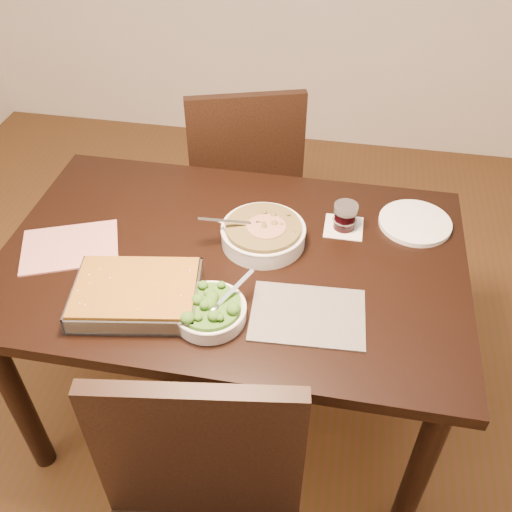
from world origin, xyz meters
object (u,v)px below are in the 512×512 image
stew_bowl (263,233)px  baking_dish (136,294)px  chair_far (244,175)px  table (233,278)px  wine_tumbler (345,216)px  broccoli_bowl (210,311)px  dinner_plate (415,223)px

stew_bowl → baking_dish: (-0.30, -0.31, -0.01)m
stew_bowl → chair_far: size_ratio=0.29×
table → stew_bowl: (0.08, 0.08, 0.13)m
baking_dish → wine_tumbler: wine_tumbler is taller
table → baking_dish: baking_dish is taller
chair_far → broccoli_bowl: bearing=78.6°
table → broccoli_bowl: bearing=-90.8°
broccoli_bowl → dinner_plate: 0.75m
dinner_plate → chair_far: 0.85m
table → wine_tumbler: (0.32, 0.19, 0.14)m
table → broccoli_bowl: size_ratio=6.74×
table → dinner_plate: dinner_plate is taller
broccoli_bowl → chair_far: size_ratio=0.22×
chair_far → wine_tumbler: bearing=110.9°
broccoli_bowl → baking_dish: (-0.21, 0.02, 0.00)m
broccoli_bowl → dinner_plate: (0.55, 0.51, -0.02)m
stew_bowl → baking_dish: stew_bowl is taller
broccoli_bowl → wine_tumbler: (0.33, 0.45, 0.02)m
table → baking_dish: bearing=-132.7°
stew_bowl → wine_tumbler: bearing=25.7°
stew_bowl → baking_dish: bearing=-133.9°
baking_dish → table: bearing=38.1°
table → wine_tumbler: size_ratio=16.32×
table → wine_tumbler: bearing=30.8°
table → broccoli_bowl: (-0.00, -0.26, 0.12)m
table → chair_far: 0.76m
broccoli_bowl → dinner_plate: size_ratio=0.90×
baking_dish → chair_far: chair_far is taller
wine_tumbler → broccoli_bowl: bearing=-126.1°
wine_tumbler → chair_far: size_ratio=0.09×
baking_dish → dinner_plate: (0.76, 0.48, -0.02)m
table → broccoli_bowl: 0.28m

